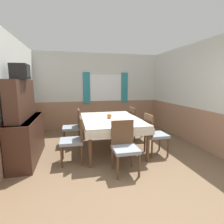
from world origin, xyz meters
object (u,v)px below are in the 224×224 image
object	(u,v)px
chair_right_near	(154,133)
tv	(20,72)
chair_left_near	(75,138)
dining_table	(111,122)
chair_head_near	(124,145)
vase	(109,116)
sideboard	(25,127)
chair_right_far	(136,122)
chair_left_far	(74,125)

from	to	relation	value
chair_right_near	tv	bearing A→B (deg)	-93.97
chair_left_near	tv	distance (m)	1.62
dining_table	tv	xyz separation A→B (m)	(-1.80, -0.35, 1.14)
chair_head_near	vase	world-z (taller)	chair_head_near
vase	sideboard	bearing A→B (deg)	-174.68
dining_table	chair_right_far	world-z (taller)	chair_right_far
dining_table	tv	size ratio (longest dim) A/B	4.86
chair_left_near	vase	world-z (taller)	chair_left_near
chair_right_far	chair_left_near	xyz separation A→B (m)	(-1.72, -1.07, 0.00)
chair_head_near	chair_left_far	xyz separation A→B (m)	(-0.86, 1.66, 0.00)
chair_left_near	sideboard	xyz separation A→B (m)	(-0.98, 0.36, 0.19)
chair_left_far	chair_right_near	world-z (taller)	same
chair_left_far	vase	world-z (taller)	chair_left_far
chair_right_far	chair_left_near	size ratio (longest dim) A/B	1.00
tv	chair_left_far	bearing A→B (deg)	43.15
vase	dining_table	bearing A→B (deg)	6.17
chair_right_far	tv	bearing A→B (deg)	-71.62
sideboard	tv	bearing A→B (deg)	-77.99
dining_table	sideboard	size ratio (longest dim) A/B	1.13
chair_right_near	sideboard	distance (m)	2.73
sideboard	chair_left_near	bearing A→B (deg)	-20.29
dining_table	chair_left_near	world-z (taller)	chair_left_near
chair_head_near	chair_left_near	bearing A→B (deg)	-34.22
chair_right_far	vase	xyz separation A→B (m)	(-0.90, -0.54, 0.32)
chair_right_far	vase	distance (m)	1.09
chair_right_far	chair_left_far	xyz separation A→B (m)	(-1.72, 0.00, 0.00)
chair_head_near	tv	bearing A→B (deg)	-23.11
sideboard	vase	size ratio (longest dim) A/B	14.48
dining_table	tv	world-z (taller)	tv
chair_head_near	chair_left_far	bearing A→B (deg)	-62.54
chair_right_near	chair_left_far	bearing A→B (deg)	-121.89
tv	chair_head_near	bearing A→B (deg)	-23.11
chair_head_near	chair_left_near	size ratio (longest dim) A/B	1.00
chair_left_far	chair_left_near	bearing A→B (deg)	-180.00
chair_right_far	chair_right_near	size ratio (longest dim) A/B	1.00
dining_table	vase	xyz separation A→B (m)	(-0.04, -0.00, 0.16)
chair_right_far	chair_right_near	bearing A→B (deg)	0.00
dining_table	sideboard	bearing A→B (deg)	-174.66
chair_left_far	vase	size ratio (longest dim) A/B	8.06
chair_left_near	chair_left_far	size ratio (longest dim) A/B	1.00
tv	chair_left_near	bearing A→B (deg)	-11.09
chair_head_near	chair_right_near	xyz separation A→B (m)	(0.86, 0.59, 0.00)
chair_right_far	tv	world-z (taller)	tv
dining_table	chair_head_near	bearing A→B (deg)	-90.00
sideboard	vase	xyz separation A→B (m)	(1.81, 0.17, 0.12)
chair_head_near	chair_right_far	bearing A→B (deg)	-117.46
dining_table	chair_right_near	world-z (taller)	chair_right_near
chair_right_near	chair_left_near	bearing A→B (deg)	-90.00
chair_left_near	chair_left_far	world-z (taller)	same
dining_table	chair_right_far	xyz separation A→B (m)	(0.86, 0.54, -0.16)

